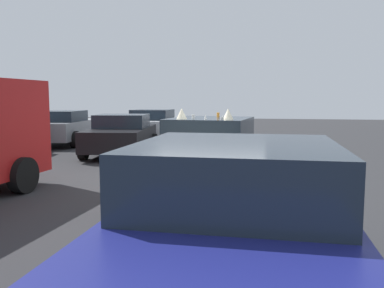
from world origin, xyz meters
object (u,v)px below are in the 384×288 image
object	(u,v)px
parked_sedan_far_left	(64,127)
parked_sedan_far_right	(155,125)
art_car_decorated	(207,152)
parked_sedan_near_left	(233,236)
parked_sedan_behind_right	(122,135)

from	to	relation	value
parked_sedan_far_left	parked_sedan_far_right	world-z (taller)	parked_sedan_far_right
art_car_decorated	parked_sedan_near_left	world-z (taller)	art_car_decorated
art_car_decorated	parked_sedan_far_left	distance (m)	9.72
parked_sedan_near_left	parked_sedan_far_left	bearing A→B (deg)	-146.08
parked_sedan_behind_right	art_car_decorated	bearing A→B (deg)	32.12
art_car_decorated	parked_sedan_near_left	size ratio (longest dim) A/B	1.14
parked_sedan_near_left	parked_sedan_far_left	size ratio (longest dim) A/B	0.88
art_car_decorated	parked_sedan_near_left	distance (m)	5.42
art_car_decorated	parked_sedan_far_left	bearing A→B (deg)	-128.52
art_car_decorated	parked_sedan_far_right	world-z (taller)	art_car_decorated
art_car_decorated	parked_sedan_near_left	bearing A→B (deg)	16.40
parked_sedan_behind_right	parked_sedan_far_left	xyz separation A→B (m)	(2.55, 3.46, 0.04)
parked_sedan_behind_right	parked_sedan_far_left	distance (m)	4.29
parked_sedan_near_left	parked_sedan_far_right	bearing A→B (deg)	-161.08
art_car_decorated	parked_sedan_far_right	size ratio (longest dim) A/B	1.13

